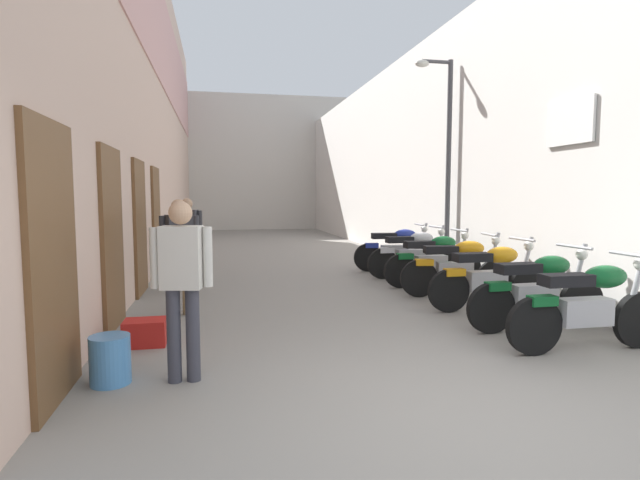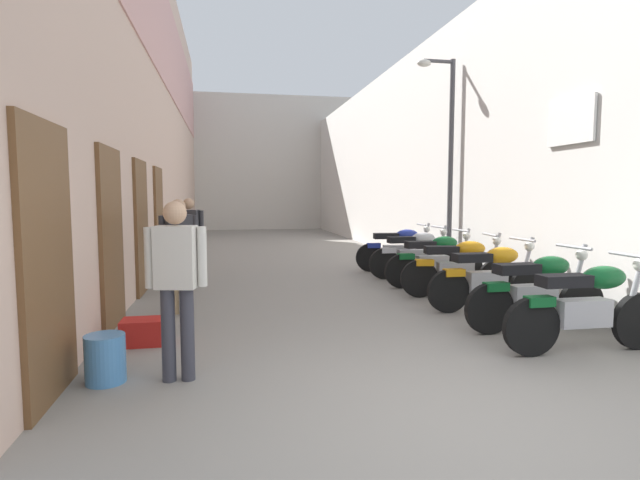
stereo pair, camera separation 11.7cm
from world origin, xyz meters
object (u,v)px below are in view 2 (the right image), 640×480
(motorcycle_nearest, at_px, (588,305))
(motorcycle_second, at_px, (537,290))
(water_jug_near_door, at_px, (105,359))
(plastic_crate, at_px, (143,332))
(motorcycle_seventh, at_px, (399,248))
(motorcycle_fourth, at_px, (459,266))
(motorcycle_fifth, at_px, (435,259))
(pedestrian_further_down, at_px, (189,235))
(street_lamp, at_px, (446,150))
(motorcycle_sixth, at_px, (415,253))
(motorcycle_third, at_px, (490,275))
(pedestrian_mid_alley, at_px, (179,247))
(pedestrian_by_doorway, at_px, (176,277))

(motorcycle_nearest, relative_size, motorcycle_second, 1.00)
(water_jug_near_door, height_order, plastic_crate, water_jug_near_door)
(motorcycle_seventh, bearing_deg, motorcycle_fourth, -90.00)
(motorcycle_second, bearing_deg, motorcycle_fifth, 90.00)
(pedestrian_further_down, bearing_deg, street_lamp, 1.12)
(motorcycle_fourth, xyz_separation_m, plastic_crate, (-4.55, -1.70, -0.36))
(motorcycle_sixth, relative_size, plastic_crate, 4.21)
(motorcycle_fourth, relative_size, motorcycle_fifth, 0.99)
(water_jug_near_door, relative_size, plastic_crate, 0.95)
(motorcycle_third, distance_m, pedestrian_further_down, 5.19)
(motorcycle_seventh, height_order, pedestrian_mid_alley, pedestrian_mid_alley)
(motorcycle_fourth, height_order, motorcycle_fifth, same)
(motorcycle_second, height_order, motorcycle_sixth, same)
(motorcycle_third, distance_m, street_lamp, 3.68)
(motorcycle_second, relative_size, plastic_crate, 4.21)
(motorcycle_nearest, bearing_deg, street_lamp, 81.94)
(motorcycle_seventh, distance_m, street_lamp, 2.26)
(motorcycle_sixth, bearing_deg, motorcycle_second, -90.00)
(motorcycle_nearest, distance_m, motorcycle_fourth, 2.85)
(motorcycle_fifth, bearing_deg, motorcycle_third, -90.00)
(motorcycle_fourth, bearing_deg, pedestrian_mid_alley, -175.50)
(plastic_crate, bearing_deg, pedestrian_mid_alley, 78.33)
(motorcycle_second, bearing_deg, pedestrian_mid_alley, 158.48)
(motorcycle_fourth, distance_m, pedestrian_by_doorway, 4.99)
(motorcycle_nearest, height_order, motorcycle_seventh, same)
(motorcycle_fourth, relative_size, water_jug_near_door, 4.38)
(plastic_crate, bearing_deg, pedestrian_further_down, 85.98)
(motorcycle_fifth, bearing_deg, pedestrian_by_doorway, -137.13)
(motorcycle_fifth, bearing_deg, motorcycle_sixth, 90.00)
(motorcycle_third, xyz_separation_m, motorcycle_fifth, (-0.00, 1.86, 0.00))
(motorcycle_nearest, relative_size, motorcycle_fourth, 1.01)
(pedestrian_further_down, bearing_deg, motorcycle_nearest, -48.20)
(motorcycle_third, relative_size, street_lamp, 0.43)
(motorcycle_fifth, xyz_separation_m, motorcycle_sixth, (0.00, 0.96, 0.00))
(motorcycle_fourth, relative_size, pedestrian_mid_alley, 1.17)
(motorcycle_third, relative_size, water_jug_near_door, 4.41)
(motorcycle_fourth, relative_size, street_lamp, 0.43)
(motorcycle_sixth, relative_size, pedestrian_by_doorway, 1.18)
(motorcycle_nearest, xyz_separation_m, motorcycle_third, (-0.00, 1.90, 0.00))
(motorcycle_sixth, height_order, pedestrian_by_doorway, pedestrian_by_doorway)
(motorcycle_nearest, xyz_separation_m, motorcycle_fourth, (-0.00, 2.85, 0.00))
(motorcycle_third, height_order, pedestrian_mid_alley, pedestrian_mid_alley)
(motorcycle_second, distance_m, motorcycle_third, 1.07)
(motorcycle_sixth, distance_m, pedestrian_further_down, 4.31)
(plastic_crate, bearing_deg, street_lamp, 35.56)
(pedestrian_by_doorway, bearing_deg, motorcycle_seventh, 54.17)
(motorcycle_nearest, height_order, plastic_crate, motorcycle_nearest)
(motorcycle_fifth, distance_m, motorcycle_seventh, 1.85)
(pedestrian_further_down, bearing_deg, water_jug_near_door, -94.73)
(motorcycle_second, height_order, pedestrian_further_down, pedestrian_further_down)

